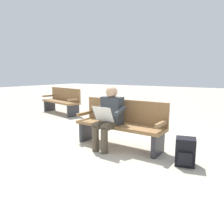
{
  "coord_description": "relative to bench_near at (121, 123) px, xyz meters",
  "views": [
    {
      "loc": [
        -2.08,
        3.41,
        1.4
      ],
      "look_at": [
        0.06,
        0.15,
        0.7
      ],
      "focal_mm": 34.28,
      "sensor_mm": 36.0,
      "label": 1
    }
  ],
  "objects": [
    {
      "name": "ground_plane",
      "position": [
        0.0,
        0.07,
        -0.46
      ],
      "size": [
        40.0,
        40.0,
        0.0
      ],
      "primitive_type": "plane",
      "color": "#B7AD99"
    },
    {
      "name": "bench_far",
      "position": [
        3.57,
        -1.86,
        0.0
      ],
      "size": [
        1.86,
        0.86,
        0.9
      ],
      "rotation": [
        0.0,
        0.0,
        -0.22
      ],
      "color": "olive",
      "rests_on": "ground"
    },
    {
      "name": "bench_near",
      "position": [
        0.0,
        0.0,
        0.0
      ],
      "size": [
        1.81,
        0.5,
        0.9
      ],
      "rotation": [
        0.0,
        0.0,
        -0.01
      ],
      "color": "olive",
      "rests_on": "ground"
    },
    {
      "name": "person_seated",
      "position": [
        0.13,
        0.23,
        0.17
      ],
      "size": [
        0.57,
        0.58,
        1.18
      ],
      "rotation": [
        0.0,
        0.0,
        -0.01
      ],
      "color": "#33383D",
      "rests_on": "ground"
    },
    {
      "name": "backpack",
      "position": [
        -1.3,
        0.24,
        -0.25
      ],
      "size": [
        0.35,
        0.34,
        0.43
      ],
      "rotation": [
        0.0,
        0.0,
        0.25
      ],
      "color": "black",
      "rests_on": "ground"
    }
  ]
}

